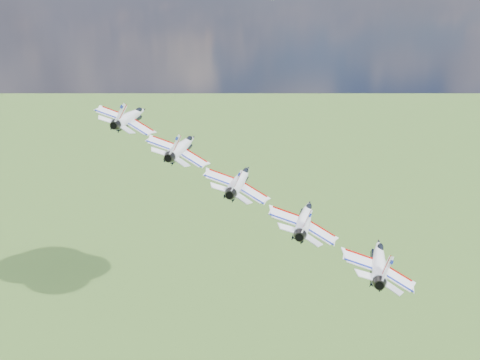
{
  "coord_description": "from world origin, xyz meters",
  "views": [
    {
      "loc": [
        -0.9,
        -87.91,
        169.84
      ],
      "look_at": [
        5.14,
        -9.08,
        144.32
      ],
      "focal_mm": 45.0,
      "sensor_mm": 36.0,
      "label": 1
    }
  ],
  "objects_px": {
    "jet_0": "(131,117)",
    "jet_4": "(379,261)",
    "jet_2": "(240,180)",
    "jet_1": "(182,146)",
    "jet_3": "(305,218)"
  },
  "relations": [
    {
      "from": "jet_4",
      "to": "jet_1",
      "type": "bearing_deg",
      "value": 155.65
    },
    {
      "from": "jet_0",
      "to": "jet_3",
      "type": "bearing_deg",
      "value": -24.35
    },
    {
      "from": "jet_4",
      "to": "jet_0",
      "type": "bearing_deg",
      "value": 155.65
    },
    {
      "from": "jet_3",
      "to": "jet_4",
      "type": "relative_size",
      "value": 1.0
    },
    {
      "from": "jet_2",
      "to": "jet_3",
      "type": "xyz_separation_m",
      "value": [
        7.97,
        -6.85,
        -3.16
      ]
    },
    {
      "from": "jet_1",
      "to": "jet_4",
      "type": "bearing_deg",
      "value": -24.35
    },
    {
      "from": "jet_0",
      "to": "jet_1",
      "type": "distance_m",
      "value": 10.98
    },
    {
      "from": "jet_1",
      "to": "jet_3",
      "type": "distance_m",
      "value": 21.96
    },
    {
      "from": "jet_2",
      "to": "jet_4",
      "type": "distance_m",
      "value": 21.96
    },
    {
      "from": "jet_1",
      "to": "jet_4",
      "type": "relative_size",
      "value": 1.0
    },
    {
      "from": "jet_4",
      "to": "jet_3",
      "type": "bearing_deg",
      "value": 155.65
    },
    {
      "from": "jet_0",
      "to": "jet_4",
      "type": "bearing_deg",
      "value": -24.35
    },
    {
      "from": "jet_3",
      "to": "jet_2",
      "type": "bearing_deg",
      "value": 155.65
    },
    {
      "from": "jet_2",
      "to": "jet_4",
      "type": "relative_size",
      "value": 1.0
    },
    {
      "from": "jet_0",
      "to": "jet_2",
      "type": "distance_m",
      "value": 21.96
    }
  ]
}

